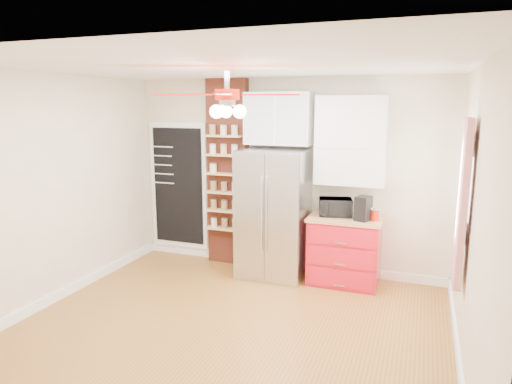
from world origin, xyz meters
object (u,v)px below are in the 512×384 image
(red_cabinet, at_px, (345,250))
(canister_left, at_px, (375,215))
(ceiling_fan, at_px, (227,95))
(toaster_oven, at_px, (335,207))
(coffee_maker, at_px, (363,208))
(fridge, at_px, (274,214))
(pantry_jar_oats, at_px, (213,168))

(red_cabinet, distance_m, canister_left, 0.64)
(red_cabinet, xyz_separation_m, ceiling_fan, (-0.92, -1.68, 1.97))
(toaster_oven, bearing_deg, ceiling_fan, -128.84)
(coffee_maker, bearing_deg, fridge, -163.48)
(fridge, distance_m, ceiling_fan, 2.25)
(canister_left, bearing_deg, coffee_maker, -165.16)
(coffee_maker, relative_size, pantry_jar_oats, 2.51)
(fridge, bearing_deg, coffee_maker, -2.51)
(coffee_maker, height_order, pantry_jar_oats, pantry_jar_oats)
(ceiling_fan, xyz_separation_m, pantry_jar_oats, (-1.01, 1.77, -0.99))
(ceiling_fan, relative_size, canister_left, 9.91)
(toaster_oven, bearing_deg, canister_left, -23.73)
(fridge, bearing_deg, toaster_oven, 4.86)
(ceiling_fan, relative_size, toaster_oven, 3.33)
(ceiling_fan, bearing_deg, toaster_oven, 65.46)
(fridge, bearing_deg, ceiling_fan, -88.24)
(ceiling_fan, bearing_deg, coffee_maker, 53.94)
(fridge, bearing_deg, pantry_jar_oats, 171.98)
(pantry_jar_oats, bearing_deg, red_cabinet, -2.54)
(toaster_oven, bearing_deg, red_cabinet, -22.32)
(ceiling_fan, distance_m, pantry_jar_oats, 2.26)
(red_cabinet, xyz_separation_m, canister_left, (0.37, -0.07, 0.52))
(pantry_jar_oats, bearing_deg, ceiling_fan, -60.15)
(fridge, height_order, coffee_maker, fridge)
(fridge, relative_size, ceiling_fan, 1.25)
(red_cabinet, distance_m, coffee_maker, 0.65)
(red_cabinet, bearing_deg, toaster_oven, 171.98)
(coffee_maker, distance_m, canister_left, 0.17)
(toaster_oven, distance_m, coffee_maker, 0.39)
(red_cabinet, relative_size, pantry_jar_oats, 7.65)
(ceiling_fan, bearing_deg, pantry_jar_oats, 119.85)
(toaster_oven, xyz_separation_m, canister_left, (0.51, -0.09, -0.05))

